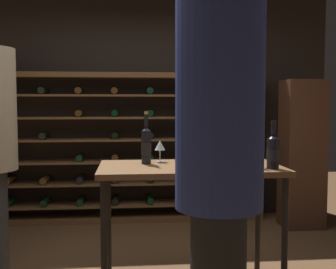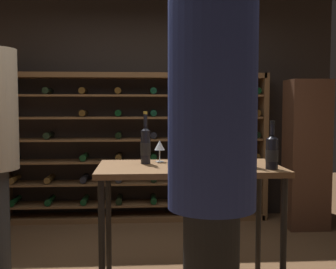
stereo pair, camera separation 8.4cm
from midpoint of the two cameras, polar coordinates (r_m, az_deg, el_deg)
name	(u,v)px [view 1 (the left image)]	position (r m, az deg, el deg)	size (l,w,h in m)	color
back_wall	(143,103)	(5.16, -3.86, 4.26)	(4.55, 0.10, 2.78)	black
wine_rack	(134,148)	(4.97, -5.18, -1.84)	(3.10, 0.32, 1.74)	brown
tasting_table	(190,179)	(3.04, 2.20, -6.02)	(1.30, 0.69, 0.94)	brown
person_guest_khaki	(219,154)	(1.97, 5.76, -2.66)	(0.41, 0.41, 2.05)	black
display_cabinet	(302,154)	(4.91, 17.32, -2.54)	(0.44, 0.36, 1.65)	#4C2D1E
wine_bottle_black_capsule	(273,152)	(2.93, 13.30, -2.27)	(0.09, 0.09, 0.33)	black
wine_bottle_red_label	(248,146)	(3.02, 10.04, -1.59)	(0.09, 0.09, 0.39)	#4C3314
wine_bottle_green_slim	(146,145)	(3.10, -3.77, -1.45)	(0.07, 0.07, 0.39)	black
wine_glass_stemmed_center	(237,147)	(3.30, 8.72, -1.75)	(0.08, 0.08, 0.15)	silver
wine_glass_stemmed_left	(160,146)	(3.19, -1.86, -1.60)	(0.08, 0.08, 0.17)	silver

